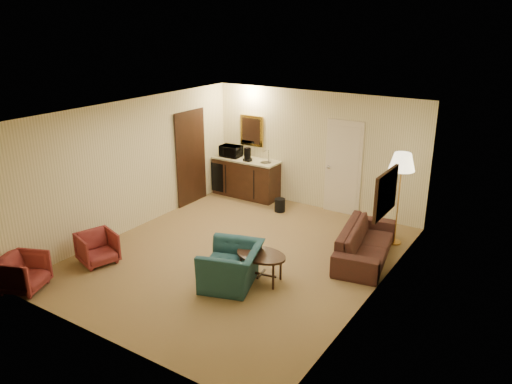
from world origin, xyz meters
TOP-DOWN VIEW (x-y plane):
  - ground at (0.00, 0.00)m, footprint 6.00×6.00m
  - room_walls at (-0.10, 0.77)m, footprint 5.02×6.01m
  - wetbar_cabinet at (-1.65, 2.72)m, footprint 1.64×0.58m
  - sofa at (1.95, 1.16)m, footprint 0.93×2.08m
  - teal_armchair at (0.50, -0.90)m, footprint 0.93×1.16m
  - rose_chair_near at (-1.90, -1.55)m, footprint 0.71×0.74m
  - rose_chair_far at (-2.15, -2.80)m, footprint 0.78×0.81m
  - coffee_table at (0.84, -0.56)m, footprint 0.94×0.71m
  - floor_lamp at (2.20, 2.05)m, footprint 0.48×0.48m
  - waste_bin at (-0.46, 2.28)m, footprint 0.24×0.24m
  - microwave at (-2.07, 2.70)m, footprint 0.51×0.29m
  - coffee_maker at (-1.53, 2.61)m, footprint 0.18×0.18m

SIDE VIEW (x-z plane):
  - ground at x=0.00m, z-range 0.00..0.00m
  - waste_bin at x=-0.46m, z-range 0.00..0.30m
  - coffee_table at x=0.84m, z-range 0.00..0.49m
  - rose_chair_near at x=-1.90m, z-range 0.00..0.62m
  - rose_chair_far at x=-2.15m, z-range 0.00..0.64m
  - sofa at x=1.95m, z-range 0.00..0.78m
  - teal_armchair at x=0.50m, z-range 0.00..0.88m
  - wetbar_cabinet at x=-1.65m, z-range 0.00..0.92m
  - floor_lamp at x=2.20m, z-range 0.00..1.78m
  - coffee_maker at x=-1.53m, z-range 0.92..1.23m
  - microwave at x=-2.07m, z-range 0.92..1.26m
  - room_walls at x=-0.10m, z-range 0.41..3.02m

